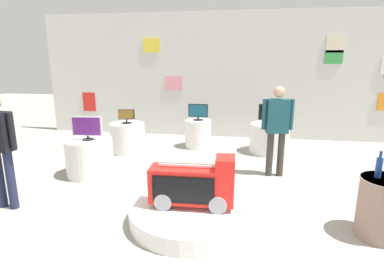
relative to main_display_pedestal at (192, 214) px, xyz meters
The scene contains 16 objects.
ground_plane 0.40m from the main_display_pedestal, 78.69° to the right, with size 30.00×30.00×0.00m, color #9E998E.
back_wall_display 5.16m from the main_display_pedestal, 88.98° to the left, with size 10.25×0.13×3.35m.
main_display_pedestal is the anchor object (origin of this frame).
novelty_firetruck_tv 0.40m from the main_display_pedestal, 15.53° to the right, with size 1.09×0.43×0.69m.
display_pedestal_left_rear 3.69m from the main_display_pedestal, 70.37° to the left, with size 0.89×0.89×0.68m, color silver.
tv_on_left_rear 3.77m from the main_display_pedestal, 70.33° to the left, with size 0.54×0.18×0.45m.
display_pedestal_center_rear 3.62m from the main_display_pedestal, 124.03° to the left, with size 0.81×0.81×0.68m, color silver.
tv_on_center_rear 3.68m from the main_display_pedestal, 124.07° to the left, with size 0.36×0.22×0.32m.
display_pedestal_right_rear 3.69m from the main_display_pedestal, 97.11° to the left, with size 0.64×0.64×0.68m, color silver.
tv_on_right_rear 3.76m from the main_display_pedestal, 97.12° to the left, with size 0.48×0.24×0.39m.
display_pedestal_far_right 2.58m from the main_display_pedestal, 146.84° to the left, with size 0.85×0.85×0.68m, color silver.
tv_on_far_right 2.69m from the main_display_pedestal, 146.92° to the left, with size 0.55×0.20×0.43m.
side_table_round 2.33m from the main_display_pedestal, ahead, with size 0.61×0.61×0.74m.
bottle_on_side_table 2.34m from the main_display_pedestal, ahead, with size 0.07×0.07×0.32m.
shopper_browsing_near_truck 2.45m from the main_display_pedestal, 57.66° to the left, with size 0.56×0.24×1.65m.
shopper_browsing_rear 2.83m from the main_display_pedestal, behind, with size 0.56×0.24×1.64m.
Camera 1 is at (0.54, -3.30, 2.07)m, focal length 28.99 mm.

